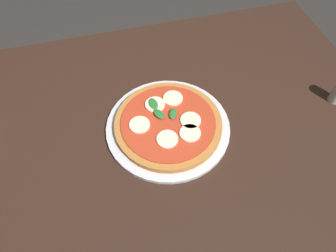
{
  "coord_description": "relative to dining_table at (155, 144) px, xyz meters",
  "views": [
    {
      "loc": [
        0.09,
        0.51,
        1.45
      ],
      "look_at": [
        -0.04,
        0.01,
        0.72
      ],
      "focal_mm": 32.73,
      "sensor_mm": 36.0,
      "label": 1
    }
  ],
  "objects": [
    {
      "name": "dining_table",
      "position": [
        0.0,
        0.0,
        0.0
      ],
      "size": [
        1.46,
        0.98,
        0.71
      ],
      "color": "black",
      "rests_on": "ground_plane"
    },
    {
      "name": "ground_plane",
      "position": [
        0.0,
        0.0,
        -0.62
      ],
      "size": [
        6.0,
        6.0,
        0.0
      ],
      "primitive_type": "plane",
      "color": "#2D2B28"
    },
    {
      "name": "serving_tray",
      "position": [
        -0.04,
        0.01,
        0.09
      ],
      "size": [
        0.37,
        0.37,
        0.01
      ],
      "primitive_type": "cylinder",
      "color": "silver",
      "rests_on": "dining_table"
    },
    {
      "name": "pizza",
      "position": [
        -0.04,
        0.01,
        0.11
      ],
      "size": [
        0.31,
        0.31,
        0.03
      ],
      "color": "#B27033",
      "rests_on": "serving_tray"
    }
  ]
}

